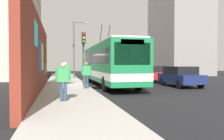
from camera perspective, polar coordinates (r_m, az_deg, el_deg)
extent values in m
plane|color=black|center=(17.89, -6.15, -4.17)|extent=(80.00, 80.00, 0.00)
cube|color=#ADA8A0|center=(17.76, -11.29, -3.98)|extent=(48.00, 3.20, 0.15)
cube|color=maroon|center=(13.88, -18.05, 3.11)|extent=(14.29, 0.30, 4.34)
cube|color=#33D8E5|center=(11.25, -18.44, 8.49)|extent=(1.54, 0.02, 1.15)
cube|color=#33D8E5|center=(19.39, -16.18, 0.49)|extent=(0.86, 0.02, 0.89)
cube|color=yellow|center=(15.08, -17.05, 3.16)|extent=(2.08, 0.02, 1.67)
cube|color=blue|center=(13.57, -17.48, 3.26)|extent=(1.52, 0.02, 1.80)
cube|color=black|center=(30.84, -18.06, 6.32)|extent=(11.14, 0.04, 1.10)
cube|color=black|center=(31.28, -18.11, 12.17)|extent=(11.14, 0.04, 1.10)
cube|color=gray|center=(39.75, 16.44, 13.44)|extent=(9.71, 6.95, 20.08)
cube|color=black|center=(40.81, 20.67, 5.09)|extent=(8.25, 0.04, 1.10)
cube|color=black|center=(41.14, 20.71, 9.54)|extent=(8.25, 0.04, 1.10)
cube|color=black|center=(41.71, 20.76, 13.90)|extent=(8.25, 0.04, 1.10)
cube|color=#19723F|center=(18.54, -0.80, 1.75)|extent=(12.24, 2.46, 2.79)
cube|color=silver|center=(18.61, -0.81, 6.23)|extent=(11.75, 2.26, 0.12)
cube|color=white|center=(18.56, -0.80, -0.86)|extent=(12.26, 2.48, 0.44)
cube|color=black|center=(12.67, 5.15, 4.08)|extent=(0.04, 2.09, 1.25)
cube|color=black|center=(18.55, -0.80, 3.04)|extent=(11.26, 2.49, 0.89)
cube|color=orange|center=(12.73, 5.14, 7.03)|extent=(0.06, 1.35, 0.28)
cylinder|color=black|center=(20.55, -0.95, 8.13)|extent=(1.43, 0.06, 2.00)
cylinder|color=black|center=(20.41, -2.89, 8.17)|extent=(1.43, 0.06, 2.00)
cylinder|color=black|center=(15.13, 6.52, -3.29)|extent=(1.00, 0.28, 1.00)
cylinder|color=black|center=(14.54, -1.76, -3.48)|extent=(1.00, 0.28, 1.00)
cylinder|color=black|center=(22.64, -0.19, -1.71)|extent=(1.00, 0.28, 1.00)
cylinder|color=black|center=(22.25, -5.77, -1.77)|extent=(1.00, 0.28, 1.00)
cube|color=navy|center=(18.42, 16.73, -2.03)|extent=(4.09, 1.92, 0.66)
cube|color=black|center=(18.47, 16.62, -0.06)|extent=(2.45, 1.73, 0.60)
cylinder|color=black|center=(17.77, 21.31, -3.26)|extent=(0.64, 0.22, 0.64)
cylinder|color=black|center=(16.85, 16.48, -3.47)|extent=(0.64, 0.22, 0.64)
cylinder|color=black|center=(20.04, 16.93, -2.70)|extent=(0.64, 0.22, 0.64)
cylinder|color=black|center=(19.24, 12.49, -2.84)|extent=(0.64, 0.22, 0.64)
cube|color=#B21E19|center=(23.36, 9.96, -1.26)|extent=(4.33, 1.73, 0.66)
cube|color=black|center=(23.42, 9.88, 0.29)|extent=(2.60, 1.56, 0.60)
cylinder|color=black|center=(22.40, 13.20, -2.24)|extent=(0.64, 0.22, 0.64)
cylinder|color=black|center=(21.76, 9.59, -2.33)|extent=(0.64, 0.22, 0.64)
cylinder|color=black|center=(24.99, 10.28, -1.84)|extent=(0.64, 0.22, 0.64)
cylinder|color=black|center=(24.42, 6.99, -1.91)|extent=(0.64, 0.22, 0.64)
cube|color=#B7B7BC|center=(29.25, 5.10, -0.70)|extent=(4.05, 1.73, 0.66)
cube|color=black|center=(29.31, 5.05, 0.54)|extent=(2.43, 1.56, 0.60)
cylinder|color=black|center=(28.26, 7.42, -1.45)|extent=(0.64, 0.22, 0.64)
cylinder|color=black|center=(27.76, 4.46, -1.50)|extent=(0.64, 0.22, 0.64)
cylinder|color=black|center=(30.77, 5.67, -1.21)|extent=(0.64, 0.22, 0.64)
cylinder|color=black|center=(30.31, 2.93, -1.24)|extent=(0.64, 0.22, 0.64)
cylinder|color=#2D3F59|center=(10.14, -11.60, -5.30)|extent=(0.14, 0.14, 0.83)
cylinder|color=#2D3F59|center=(10.14, -12.55, -5.31)|extent=(0.14, 0.14, 0.83)
cube|color=#338C4C|center=(10.08, -12.10, -1.21)|extent=(0.22, 0.48, 0.62)
cylinder|color=#338C4C|center=(10.09, -10.44, -1.03)|extent=(0.09, 0.09, 0.59)
cylinder|color=#338C4C|center=(10.08, -13.75, -1.05)|extent=(0.09, 0.09, 0.59)
sphere|color=tan|center=(10.07, -12.11, 1.19)|extent=(0.22, 0.22, 0.22)
cylinder|color=#2D3F59|center=(18.39, -11.23, -2.21)|extent=(0.14, 0.14, 0.86)
cylinder|color=#2D3F59|center=(18.39, -11.78, -2.22)|extent=(0.14, 0.14, 0.86)
cube|color=#338C4C|center=(18.36, -11.52, 0.14)|extent=(0.22, 0.50, 0.65)
cylinder|color=#338C4C|center=(18.37, -10.57, 0.25)|extent=(0.09, 0.09, 0.62)
cylinder|color=#338C4C|center=(18.35, -12.46, 0.24)|extent=(0.09, 0.09, 0.62)
sphere|color=beige|center=(18.35, -11.52, 1.52)|extent=(0.23, 0.23, 0.23)
cube|color=black|center=(18.36, -12.67, -0.72)|extent=(0.14, 0.10, 0.24)
cylinder|color=#2D3F59|center=(15.16, -6.11, -2.99)|extent=(0.14, 0.14, 0.86)
cylinder|color=#2D3F59|center=(15.14, -6.77, -3.00)|extent=(0.14, 0.14, 0.86)
cube|color=#338C4C|center=(15.11, -6.45, -0.16)|extent=(0.22, 0.50, 0.64)
cylinder|color=#338C4C|center=(15.15, -5.32, -0.03)|extent=(0.09, 0.09, 0.61)
cylinder|color=#338C4C|center=(15.08, -7.58, -0.04)|extent=(0.09, 0.09, 0.61)
sphere|color=#936B4C|center=(15.10, -6.45, 1.50)|extent=(0.23, 0.23, 0.23)
cube|color=black|center=(15.08, -7.84, -1.20)|extent=(0.14, 0.10, 0.24)
cylinder|color=#2D382D|center=(17.40, -7.16, 2.77)|extent=(0.14, 0.14, 4.00)
cube|color=black|center=(17.28, -7.10, 7.93)|extent=(0.20, 0.28, 0.84)
sphere|color=red|center=(17.21, -7.07, 8.90)|extent=(0.18, 0.18, 0.18)
sphere|color=yellow|center=(17.18, -7.06, 7.97)|extent=(0.18, 0.18, 0.18)
sphere|color=green|center=(17.15, -7.06, 7.04)|extent=(0.18, 0.18, 0.18)
cylinder|color=#4C4C51|center=(26.93, -9.53, 5.07)|extent=(0.18, 0.18, 6.61)
cylinder|color=#4C4C51|center=(27.37, -7.97, 11.67)|extent=(0.10, 1.49, 0.10)
ellipsoid|color=silver|center=(27.43, -6.38, 11.55)|extent=(0.44, 0.28, 0.20)
cylinder|color=black|center=(16.82, -3.62, -4.51)|extent=(1.72, 1.72, 0.00)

